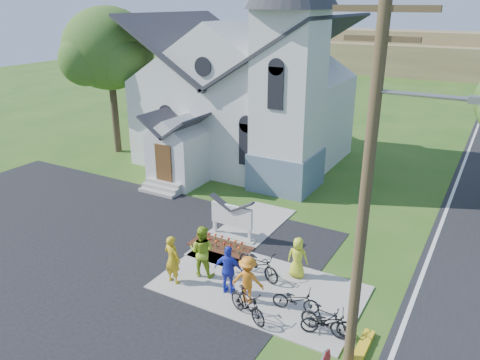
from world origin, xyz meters
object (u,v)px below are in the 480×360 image
Objects in this scene: bike_4 at (328,323)px; bike_3 at (325,320)px; bike_2 at (296,300)px; cyclist_3 at (248,280)px; cyclist_0 at (172,259)px; bike_1 at (247,304)px; cyclist_2 at (229,270)px; bike_0 at (259,264)px; cyclist_1 at (202,251)px; church_sign at (232,216)px; utility_pole at (370,181)px; cyclist_4 at (298,258)px.

bike_3 is at bearing 65.85° from bike_4.
bike_2 is 1.66m from cyclist_3.
cyclist_0 is 1.06× the size of bike_1.
bike_3 is at bearing 161.59° from cyclist_3.
bike_3 is at bearing 163.33° from cyclist_2.
bike_2 is 0.98× the size of bike_3.
cyclist_1 is (-1.82, -0.90, 0.45)m from bike_0.
church_sign is at bearing -65.62° from cyclist_3.
cyclist_1 reaches higher than bike_2.
bike_0 is 3.62m from bike_3.
cyclist_3 is (0.80, -0.13, -0.05)m from cyclist_2.
cyclist_1 is 3.01m from bike_1.
utility_pole is at bearing -104.08° from bike_0.
cyclist_0 is at bearing 173.26° from utility_pole.
cyclist_0 is 1.11m from cyclist_1.
bike_3 is (1.18, -0.60, 0.07)m from bike_2.
utility_pole is at bearing -71.52° from bike_1.
bike_0 is 1.41m from cyclist_4.
cyclist_0 is 5.70m from bike_4.
cyclist_2 is 0.81m from cyclist_3.
bike_0 is at bearing 148.31° from utility_pole.
utility_pole is 6.92m from bike_0.
cyclist_1 is 3.83m from bike_2.
church_sign reaches higher than bike_0.
bike_1 is 1.10× the size of bike_3.
bike_2 is 2.05m from cyclist_4.
cyclist_4 is at bearing 19.40° from bike_4.
cyclist_4 is (3.03, 1.58, -0.20)m from cyclist_1.
cyclist_1 reaches higher than bike_4.
bike_0 is 1.18× the size of cyclist_3.
bike_1 is 2.48m from bike_4.
cyclist_3 is at bearing 64.54° from bike_4.
cyclist_0 reaches higher than church_sign.
bike_3 is (5.50, -3.90, -0.51)m from church_sign.
bike_3 is (5.59, 0.01, -0.44)m from cyclist_0.
cyclist_1 is 1.13× the size of bike_1.
bike_1 is 1.06× the size of bike_4.
cyclist_1 is 1.17× the size of cyclist_3.
cyclist_3 reaches higher than cyclist_4.
cyclist_1 is (-6.02, 1.70, -4.39)m from utility_pole.
bike_1 reaches higher than bike_4.
cyclist_2 is (-4.61, 1.20, -4.48)m from utility_pole.
bike_4 is at bearing -174.30° from cyclist_0.
church_sign is 1.22× the size of cyclist_0.
bike_2 is (3.78, -0.29, -0.56)m from cyclist_1.
bike_1 is at bearing -54.30° from church_sign.
bike_0 is 1.28× the size of bike_2.
cyclist_1 reaches higher than cyclist_3.
cyclist_0 is 2.85m from cyclist_3.
bike_4 is at bearing 163.39° from cyclist_2.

